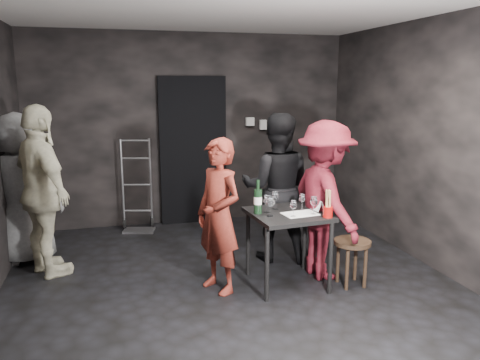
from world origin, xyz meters
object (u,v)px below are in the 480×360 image
object	(u,v)px
server_red	(219,216)
bystander_cream	(41,175)
stool	(352,249)
breadstick_cup	(328,204)
tasting_table	(288,222)
hand_truck	(138,214)
man_maroon	(325,193)
woman_black	(277,179)
wine_bottle	(258,201)
bystander_grey	(21,179)

from	to	relation	value
server_red	bystander_cream	world-z (taller)	bystander_cream
stool	bystander_cream	world-z (taller)	bystander_cream
breadstick_cup	tasting_table	bearing A→B (deg)	140.15
hand_truck	server_red	distance (m)	2.33
tasting_table	stool	distance (m)	0.70
man_maroon	breadstick_cup	bearing A→B (deg)	153.33
woman_black	wine_bottle	size ratio (longest dim) A/B	5.66
tasting_table	woman_black	bearing A→B (deg)	79.83
wine_bottle	man_maroon	bearing A→B (deg)	4.05
tasting_table	wine_bottle	world-z (taller)	wine_bottle
bystander_cream	tasting_table	bearing A→B (deg)	-140.62
server_red	bystander_grey	size ratio (longest dim) A/B	0.78
tasting_table	server_red	world-z (taller)	server_red
woman_black	man_maroon	world-z (taller)	woman_black
bystander_grey	breadstick_cup	size ratio (longest dim) A/B	6.73
tasting_table	bystander_grey	distance (m)	2.97
man_maroon	bystander_cream	world-z (taller)	bystander_cream
server_red	wine_bottle	distance (m)	0.41
bystander_grey	breadstick_cup	distance (m)	3.35
tasting_table	wine_bottle	bearing A→B (deg)	170.57
bystander_grey	wine_bottle	world-z (taller)	bystander_grey
breadstick_cup	wine_bottle	bearing A→B (deg)	153.26
woman_black	bystander_cream	xyz separation A→B (m)	(-2.49, 0.16, 0.14)
hand_truck	man_maroon	size ratio (longest dim) A/B	0.71
tasting_table	bystander_grey	xyz separation A→B (m)	(-2.65, 1.32, 0.32)
tasting_table	breadstick_cup	xyz separation A→B (m)	(0.30, -0.25, 0.23)
tasting_table	man_maroon	xyz separation A→B (m)	(0.44, 0.10, 0.24)
server_red	man_maroon	size ratio (longest dim) A/B	0.84
man_maroon	wine_bottle	xyz separation A→B (m)	(-0.74, -0.05, -0.02)
man_maroon	bystander_cream	size ratio (longest dim) A/B	0.83
bystander_cream	wine_bottle	distance (m)	2.23
man_maroon	stool	bearing A→B (deg)	-155.31
bystander_cream	bystander_grey	xyz separation A→B (m)	(-0.28, 0.44, -0.11)
bystander_grey	wine_bottle	distance (m)	2.67
stool	bystander_grey	xyz separation A→B (m)	(-3.26, 1.51, 0.59)
breadstick_cup	stool	bearing A→B (deg)	10.79
man_maroon	wine_bottle	distance (m)	0.74
hand_truck	server_red	size ratio (longest dim) A/B	0.84
stool	breadstick_cup	distance (m)	0.59
hand_truck	server_red	world-z (taller)	server_red
hand_truck	man_maroon	distance (m)	2.85
hand_truck	bystander_cream	distance (m)	1.87
bystander_cream	woman_black	bearing A→B (deg)	-124.05
man_maroon	bystander_grey	bearing A→B (deg)	62.80
tasting_table	breadstick_cup	world-z (taller)	breadstick_cup
breadstick_cup	bystander_grey	bearing A→B (deg)	151.93
bystander_cream	breadstick_cup	bearing A→B (deg)	-143.25
woman_black	bystander_grey	world-z (taller)	bystander_grey
server_red	bystander_grey	xyz separation A→B (m)	(-1.96, 1.28, 0.21)
man_maroon	woman_black	bearing A→B (deg)	21.47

